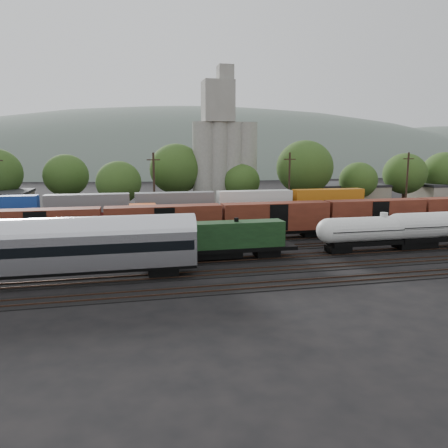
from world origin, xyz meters
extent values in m
plane|color=black|center=(0.00, 0.00, 0.00)|extent=(600.00, 600.00, 0.00)
cube|color=black|center=(0.00, -15.00, 0.04)|extent=(180.00, 3.20, 0.08)
cube|color=#382319|center=(0.00, -15.72, 0.12)|extent=(180.00, 0.08, 0.16)
cube|color=#382319|center=(0.00, -14.28, 0.12)|extent=(180.00, 0.08, 0.16)
cube|color=black|center=(0.00, -10.00, 0.04)|extent=(180.00, 3.20, 0.08)
cube|color=#382319|center=(0.00, -10.72, 0.12)|extent=(180.00, 0.08, 0.16)
cube|color=#382319|center=(0.00, -9.28, 0.12)|extent=(180.00, 0.08, 0.16)
cube|color=black|center=(0.00, -5.00, 0.04)|extent=(180.00, 3.20, 0.08)
cube|color=#382319|center=(0.00, -5.72, 0.12)|extent=(180.00, 0.08, 0.16)
cube|color=#382319|center=(0.00, -4.28, 0.12)|extent=(180.00, 0.08, 0.16)
cube|color=black|center=(0.00, 0.00, 0.04)|extent=(180.00, 3.20, 0.08)
cube|color=#382319|center=(0.00, -0.72, 0.12)|extent=(180.00, 0.08, 0.16)
cube|color=#382319|center=(0.00, 0.72, 0.12)|extent=(180.00, 0.08, 0.16)
cube|color=black|center=(0.00, 5.00, 0.04)|extent=(180.00, 3.20, 0.08)
cube|color=#382319|center=(0.00, 4.28, 0.12)|extent=(180.00, 0.08, 0.16)
cube|color=#382319|center=(0.00, 5.72, 0.12)|extent=(180.00, 0.08, 0.16)
cube|color=black|center=(0.00, 10.00, 0.04)|extent=(180.00, 3.20, 0.08)
cube|color=#382319|center=(0.00, 9.28, 0.12)|extent=(180.00, 0.08, 0.16)
cube|color=#382319|center=(0.00, 10.72, 0.12)|extent=(180.00, 0.08, 0.16)
cube|color=black|center=(0.00, 15.00, 0.04)|extent=(180.00, 3.20, 0.08)
cube|color=#382319|center=(0.00, 14.28, 0.12)|extent=(180.00, 0.08, 0.16)
cube|color=#382319|center=(0.00, 15.72, 0.12)|extent=(180.00, 0.08, 0.16)
cube|color=black|center=(-7.01, -5.00, 1.36)|extent=(17.93, 3.06, 0.42)
cube|color=black|center=(-7.01, -5.00, 0.89)|extent=(5.27, 2.32, 0.84)
cube|color=#153216|center=(-4.86, -5.00, 2.99)|extent=(10.76, 2.53, 2.85)
cube|color=#153216|center=(-12.39, -5.00, 3.31)|extent=(3.80, 3.06, 3.48)
cube|color=black|center=(-12.39, -5.00, 4.42)|extent=(3.90, 3.16, 0.95)
cube|color=#153216|center=(-14.90, -5.00, 2.52)|extent=(1.69, 2.53, 1.90)
cylinder|color=black|center=(-4.86, -5.00, 4.58)|extent=(0.53, 0.53, 0.53)
cube|color=black|center=(-12.75, -5.00, 0.67)|extent=(2.74, 2.11, 0.74)
cube|color=black|center=(-1.27, -5.00, 0.67)|extent=(2.74, 2.11, 0.74)
cylinder|color=silver|center=(13.66, -5.00, 2.91)|extent=(14.42, 2.97, 2.97)
sphere|color=silver|center=(6.45, -5.00, 2.91)|extent=(2.97, 2.97, 2.97)
sphere|color=silver|center=(20.86, -5.00, 2.91)|extent=(2.97, 2.97, 2.97)
cylinder|color=silver|center=(13.66, -5.00, 4.60)|extent=(0.92, 0.92, 0.51)
cube|color=black|center=(13.66, -5.00, 2.91)|extent=(14.74, 3.11, 0.08)
cube|color=black|center=(13.66, -5.00, 1.27)|extent=(13.92, 2.25, 0.51)
cube|color=black|center=(7.76, -5.00, 0.66)|extent=(2.66, 2.05, 0.72)
cube|color=black|center=(19.55, -5.00, 0.66)|extent=(2.66, 2.05, 0.72)
sphere|color=silver|center=(15.70, -5.00, 3.10)|extent=(3.17, 3.17, 3.17)
cube|color=black|center=(17.10, -5.00, 0.69)|extent=(2.85, 2.19, 0.77)
cube|color=silver|center=(-23.52, -10.00, 3.03)|extent=(26.16, 3.16, 3.27)
cylinder|color=silver|center=(-23.52, -10.00, 4.67)|extent=(26.16, 3.16, 3.16)
cube|color=black|center=(-23.52, -10.00, 3.43)|extent=(25.63, 3.23, 0.92)
cube|color=black|center=(-23.52, -10.00, 1.29)|extent=(26.16, 2.83, 0.44)
cube|color=black|center=(-13.58, -10.00, 0.69)|extent=(2.83, 2.18, 0.76)
cube|color=black|center=(-9.02, 10.00, 1.32)|extent=(18.31, 2.95, 0.41)
cube|color=black|center=(-9.02, 10.00, 0.86)|extent=(5.09, 2.24, 0.81)
cube|color=#D94E12|center=(-6.83, 10.00, 2.90)|extent=(10.98, 2.44, 2.75)
cube|color=#D94E12|center=(-14.52, 10.00, 3.20)|extent=(3.66, 2.95, 3.36)
cube|color=black|center=(-14.52, 10.00, 4.27)|extent=(3.76, 3.05, 0.92)
cube|color=#D94E12|center=(-17.08, 10.00, 2.44)|extent=(1.63, 2.44, 1.83)
cylinder|color=black|center=(-6.83, 10.00, 4.42)|extent=(0.51, 0.51, 0.51)
cube|color=black|center=(-14.88, 10.00, 0.66)|extent=(2.64, 2.03, 0.71)
cube|color=black|center=(-3.17, 10.00, 0.66)|extent=(2.64, 2.03, 0.71)
cube|color=black|center=(-27.45, 5.00, 1.20)|extent=(15.00, 2.60, 0.40)
cube|color=#582215|center=(-27.45, 5.00, 3.30)|extent=(15.00, 2.90, 3.80)
cube|color=black|center=(-12.05, 5.00, 1.20)|extent=(15.00, 2.60, 0.40)
cube|color=#582215|center=(-12.05, 5.00, 3.30)|extent=(15.00, 2.90, 3.80)
cube|color=black|center=(3.35, 5.00, 1.20)|extent=(15.00, 2.60, 0.40)
cube|color=#582215|center=(3.35, 5.00, 3.30)|extent=(15.00, 2.90, 3.80)
cube|color=black|center=(18.75, 5.00, 1.20)|extent=(15.00, 2.60, 0.40)
cube|color=#582215|center=(18.75, 5.00, 3.30)|extent=(15.00, 2.90, 3.80)
cube|color=black|center=(0.00, 15.00, 0.50)|extent=(160.00, 2.60, 0.60)
cube|color=#511312|center=(-22.20, 15.00, 2.10)|extent=(12.00, 2.40, 2.60)
cube|color=#5E6063|center=(-22.20, 15.00, 4.70)|extent=(12.00, 2.40, 2.60)
cube|color=#40140F|center=(-9.40, 15.00, 2.10)|extent=(12.00, 2.40, 2.60)
cube|color=slate|center=(-9.40, 15.00, 4.70)|extent=(12.00, 2.40, 2.60)
cube|color=#575A5D|center=(3.40, 15.00, 2.10)|extent=(12.00, 2.40, 2.60)
cube|color=silver|center=(3.40, 15.00, 4.70)|extent=(12.00, 2.40, 2.60)
cube|color=#C35214|center=(16.20, 15.00, 2.10)|extent=(12.00, 2.40, 2.60)
cube|color=#BE6813|center=(16.20, 15.00, 4.70)|extent=(12.00, 2.40, 2.60)
cube|color=orange|center=(29.00, 15.00, 2.10)|extent=(12.00, 2.40, 2.60)
cylinder|color=gray|center=(-1.00, 36.00, 9.00)|extent=(4.40, 4.40, 18.00)
cylinder|color=gray|center=(2.00, 36.00, 9.00)|extent=(4.40, 4.40, 18.00)
cylinder|color=gray|center=(5.00, 36.00, 9.00)|extent=(4.40, 4.40, 18.00)
cylinder|color=gray|center=(8.00, 36.00, 9.00)|extent=(4.40, 4.40, 18.00)
cube|color=gray|center=(2.00, 36.00, 22.00)|extent=(6.00, 5.00, 8.00)
cube|color=gray|center=(3.50, 36.00, 27.00)|extent=(3.00, 3.00, 4.00)
cube|color=#9E937F|center=(30.00, 38.00, 2.30)|extent=(18.00, 14.00, 4.60)
cube|color=#232326|center=(30.00, 38.00, 4.85)|extent=(18.36, 14.28, 0.50)
cylinder|color=black|center=(-28.34, 43.15, 1.68)|extent=(0.70, 0.70, 3.36)
ellipsoid|color=#34531E|center=(-28.34, 43.15, 7.32)|extent=(9.12, 9.12, 8.64)
cylinder|color=black|center=(-17.80, 30.44, 1.51)|extent=(0.70, 0.70, 3.03)
ellipsoid|color=#34531E|center=(-17.80, 30.44, 6.60)|extent=(8.22, 8.22, 7.79)
cylinder|color=black|center=(-6.35, 38.08, 1.99)|extent=(0.70, 0.70, 3.98)
ellipsoid|color=#34531E|center=(-6.35, 38.08, 8.66)|extent=(10.79, 10.79, 10.22)
cylinder|color=black|center=(6.63, 34.83, 1.40)|extent=(0.70, 0.70, 2.80)
ellipsoid|color=#34531E|center=(6.63, 34.83, 6.10)|extent=(7.60, 7.60, 7.20)
cylinder|color=black|center=(18.37, 30.01, 2.08)|extent=(0.70, 0.70, 4.15)
ellipsoid|color=#34531E|center=(18.37, 30.01, 9.04)|extent=(11.27, 11.27, 10.67)
cylinder|color=black|center=(30.56, 30.40, 1.44)|extent=(0.70, 0.70, 2.88)
ellipsoid|color=#34531E|center=(30.56, 30.40, 6.28)|extent=(7.83, 7.83, 7.42)
cylinder|color=black|center=(42.57, 32.01, 1.70)|extent=(0.70, 0.70, 3.41)
ellipsoid|color=#34531E|center=(42.57, 32.01, 7.43)|extent=(9.25, 9.25, 8.77)
cylinder|color=black|center=(53.24, 33.07, 1.74)|extent=(0.70, 0.70, 3.47)
ellipsoid|color=#34531E|center=(53.24, 33.07, 7.57)|extent=(9.43, 9.43, 8.93)
cylinder|color=black|center=(-12.00, 22.00, 6.00)|extent=(0.36, 0.36, 12.00)
cube|color=black|center=(-12.00, 22.00, 10.80)|extent=(2.20, 0.18, 0.18)
cylinder|color=black|center=(12.00, 22.00, 6.00)|extent=(0.36, 0.36, 12.00)
cube|color=black|center=(12.00, 22.00, 10.80)|extent=(2.20, 0.18, 0.18)
cylinder|color=black|center=(36.00, 22.00, 6.00)|extent=(0.36, 0.36, 12.00)
cube|color=black|center=(36.00, 22.00, 10.80)|extent=(2.20, 0.18, 0.18)
ellipsoid|color=#59665B|center=(40.00, 260.00, -22.75)|extent=(520.00, 286.00, 130.00)
camera|label=1|loc=(-17.12, -51.60, 12.16)|focal=35.00mm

